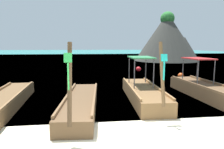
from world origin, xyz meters
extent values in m
plane|color=teal|center=(0.00, 62.08, 0.00)|extent=(120.00, 120.00, 0.00)
cube|color=brown|center=(-4.53, 3.95, 0.27)|extent=(1.58, 6.68, 0.54)
cube|color=brown|center=(-3.97, 3.98, 0.59)|extent=(0.43, 6.08, 0.10)
cube|color=brown|center=(-1.35, 3.62, 0.26)|extent=(1.60, 5.66, 0.53)
cube|color=brown|center=(-1.91, 3.66, 0.58)|extent=(0.44, 5.14, 0.10)
cube|color=brown|center=(-0.79, 3.58, 0.58)|extent=(0.44, 5.14, 0.10)
cylinder|color=brown|center=(-1.55, 0.74, 1.63)|extent=(0.16, 0.60, 2.22)
cube|color=green|center=(-1.57, 0.59, 2.33)|extent=(0.21, 0.12, 0.25)
cube|color=green|center=(-1.57, 0.57, 1.85)|extent=(0.04, 0.08, 0.71)
cube|color=brown|center=(1.60, 4.74, 0.30)|extent=(1.61, 5.43, 0.61)
cube|color=#996C3F|center=(0.98, 4.77, 0.66)|extent=(0.35, 4.93, 0.10)
cube|color=#996C3F|center=(2.22, 4.70, 0.66)|extent=(0.35, 4.93, 0.10)
cylinder|color=brown|center=(1.45, 1.91, 1.68)|extent=(0.16, 0.71, 2.18)
cube|color=#1ECCBC|center=(1.44, 1.76, 2.24)|extent=(0.21, 0.13, 0.25)
cube|color=#1ECCBC|center=(1.44, 1.74, 1.81)|extent=(0.03, 0.08, 0.62)
cylinder|color=#4C4C51|center=(1.13, 4.63, 1.31)|extent=(0.05, 0.05, 1.41)
cylinder|color=#4C4C51|center=(2.05, 4.58, 1.31)|extent=(0.05, 0.05, 1.41)
cylinder|color=#4C4C51|center=(1.22, 6.24, 1.31)|extent=(0.05, 0.05, 1.41)
cylinder|color=#4C4C51|center=(2.14, 6.18, 1.31)|extent=(0.05, 0.05, 1.41)
cube|color=#2D844C|center=(1.64, 5.41, 2.04)|extent=(1.22, 1.87, 0.06)
cube|color=brown|center=(4.92, 5.02, 0.32)|extent=(1.40, 5.22, 0.65)
cube|color=brown|center=(4.31, 5.01, 0.70)|extent=(0.19, 4.78, 0.10)
cube|color=brown|center=(5.52, 5.04, 0.70)|extent=(0.19, 4.78, 0.10)
cylinder|color=#4C4C51|center=(4.47, 4.88, 1.28)|extent=(0.05, 0.05, 1.26)
cylinder|color=#4C4C51|center=(5.37, 4.90, 1.28)|extent=(0.05, 0.05, 1.26)
cylinder|color=#4C4C51|center=(4.43, 6.44, 1.28)|extent=(0.05, 0.05, 1.26)
cylinder|color=#4C4C51|center=(5.33, 6.46, 1.28)|extent=(0.05, 0.05, 1.26)
cube|color=#AD2323|center=(4.90, 5.67, 1.94)|extent=(1.13, 1.78, 0.06)
cone|color=#383833|center=(12.73, 29.63, 4.09)|extent=(10.92, 10.92, 8.18)
cone|color=#3D3D38|center=(16.56, 30.72, 2.10)|extent=(5.27, 5.27, 4.20)
sphere|color=#2D7A33|center=(12.73, 29.63, 7.18)|extent=(2.38, 2.38, 2.38)
sphere|color=#EA5119|center=(6.43, 10.78, 0.23)|extent=(0.45, 0.45, 0.45)
sphere|color=red|center=(4.10, 15.31, 0.26)|extent=(0.52, 0.52, 0.52)
camera|label=1|loc=(-1.10, -4.69, 2.64)|focal=32.76mm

